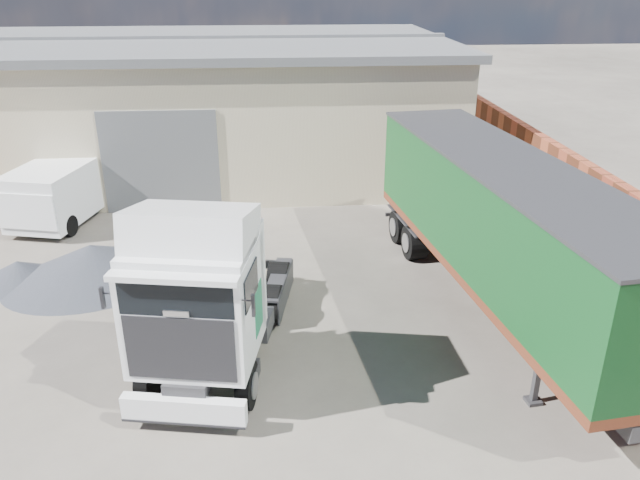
{
  "coord_description": "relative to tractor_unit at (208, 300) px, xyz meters",
  "views": [
    {
      "loc": [
        1.83,
        -11.24,
        7.98
      ],
      "look_at": [
        2.98,
        3.0,
        1.73
      ],
      "focal_mm": 35.0,
      "sensor_mm": 36.0,
      "label": 1
    }
  ],
  "objects": [
    {
      "name": "panel_van",
      "position": [
        -5.7,
        9.46,
        -0.68
      ],
      "size": [
        3.11,
        5.25,
        2.01
      ],
      "rotation": [
        0.0,
        0.0,
        -0.24
      ],
      "color": "black",
      "rests_on": "ground"
    },
    {
      "name": "brick_boundary_wall",
      "position": [
        11.07,
        5.86,
        -0.47
      ],
      "size": [
        0.35,
        26.0,
        2.5
      ],
      "primitive_type": "cube",
      "color": "brown",
      "rests_on": "ground"
    },
    {
      "name": "tractor_unit",
      "position": [
        0.0,
        0.0,
        0.0
      ],
      "size": [
        3.35,
        6.4,
        4.09
      ],
      "rotation": [
        0.0,
        0.0,
        -0.18
      ],
      "color": "black",
      "rests_on": "ground"
    },
    {
      "name": "box_trailer",
      "position": [
        6.89,
        2.22,
        0.64
      ],
      "size": [
        3.79,
        11.83,
        3.87
      ],
      "rotation": [
        0.0,
        0.0,
        0.12
      ],
      "color": "#2D2D30",
      "rests_on": "ground"
    },
    {
      "name": "warehouse",
      "position": [
        -6.43,
        15.86,
        0.94
      ],
      "size": [
        30.6,
        12.6,
        5.42
      ],
      "color": "#BBB290",
      "rests_on": "ground"
    },
    {
      "name": "gravel_heap",
      "position": [
        -3.73,
        4.63,
        -1.25
      ],
      "size": [
        6.8,
        6.49,
        1.02
      ],
      "rotation": [
        0.0,
        0.0,
        0.43
      ],
      "color": "black",
      "rests_on": "ground"
    },
    {
      "name": "ground",
      "position": [
        -0.43,
        -0.14,
        -1.72
      ],
      "size": [
        120.0,
        120.0,
        0.0
      ],
      "primitive_type": "plane",
      "color": "#2B2923",
      "rests_on": "ground"
    }
  ]
}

